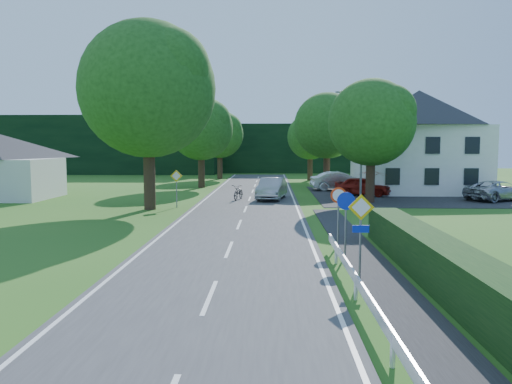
{
  "coord_description": "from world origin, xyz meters",
  "views": [
    {
      "loc": [
        1.63,
        -6.84,
        4.06
      ],
      "look_at": [
        0.83,
        18.7,
        1.62
      ],
      "focal_mm": 35.0,
      "sensor_mm": 36.0,
      "label": 1
    }
  ],
  "objects_px": {
    "streetlight": "(360,139)",
    "motorcycle": "(239,192)",
    "parked_car_red": "(363,186)",
    "moving_car": "(272,189)",
    "parked_car_silver_a": "(340,181)",
    "parked_car_silver_b": "(498,191)",
    "parasol": "(372,183)"
  },
  "relations": [
    {
      "from": "streetlight",
      "to": "parasol",
      "type": "relative_size",
      "value": 3.49
    },
    {
      "from": "streetlight",
      "to": "moving_car",
      "type": "xyz_separation_m",
      "value": [
        -6.42,
        -0.27,
        -3.63
      ]
    },
    {
      "from": "streetlight",
      "to": "parked_car_red",
      "type": "relative_size",
      "value": 1.84
    },
    {
      "from": "streetlight",
      "to": "parked_car_red",
      "type": "xyz_separation_m",
      "value": [
        0.77,
        2.63,
        -3.68
      ]
    },
    {
      "from": "streetlight",
      "to": "motorcycle",
      "type": "height_order",
      "value": "streetlight"
    },
    {
      "from": "parked_car_silver_b",
      "to": "parasol",
      "type": "height_order",
      "value": "parasol"
    },
    {
      "from": "parked_car_silver_b",
      "to": "parasol",
      "type": "bearing_deg",
      "value": 47.56
    },
    {
      "from": "moving_car",
      "to": "motorcycle",
      "type": "distance_m",
      "value": 2.47
    },
    {
      "from": "motorcycle",
      "to": "parked_car_red",
      "type": "xyz_separation_m",
      "value": [
        9.6,
        3.38,
        0.18
      ]
    },
    {
      "from": "parked_car_silver_b",
      "to": "parked_car_red",
      "type": "bearing_deg",
      "value": 43.48
    },
    {
      "from": "moving_car",
      "to": "parked_car_silver_a",
      "type": "relative_size",
      "value": 0.95
    },
    {
      "from": "parasol",
      "to": "streetlight",
      "type": "bearing_deg",
      "value": -126.22
    },
    {
      "from": "motorcycle",
      "to": "parked_car_red",
      "type": "distance_m",
      "value": 10.18
    },
    {
      "from": "moving_car",
      "to": "parked_car_red",
      "type": "bearing_deg",
      "value": 31.0
    },
    {
      "from": "motorcycle",
      "to": "parked_car_silver_a",
      "type": "distance_m",
      "value": 11.41
    },
    {
      "from": "parked_car_red",
      "to": "parked_car_silver_b",
      "type": "relative_size",
      "value": 0.85
    },
    {
      "from": "streetlight",
      "to": "moving_car",
      "type": "bearing_deg",
      "value": -177.59
    },
    {
      "from": "parked_car_silver_b",
      "to": "parked_car_silver_a",
      "type": "bearing_deg",
      "value": 26.59
    },
    {
      "from": "motorcycle",
      "to": "streetlight",
      "type": "bearing_deg",
      "value": 15.92
    },
    {
      "from": "streetlight",
      "to": "parasol",
      "type": "height_order",
      "value": "streetlight"
    },
    {
      "from": "streetlight",
      "to": "parked_car_silver_a",
      "type": "relative_size",
      "value": 1.58
    },
    {
      "from": "parked_car_red",
      "to": "parked_car_silver_a",
      "type": "xyz_separation_m",
      "value": [
        -1.23,
        4.37,
        0.09
      ]
    },
    {
      "from": "parasol",
      "to": "parked_car_silver_b",
      "type": "bearing_deg",
      "value": -14.92
    },
    {
      "from": "streetlight",
      "to": "parked_car_silver_b",
      "type": "height_order",
      "value": "streetlight"
    },
    {
      "from": "moving_car",
      "to": "motorcycle",
      "type": "relative_size",
      "value": 2.26
    },
    {
      "from": "moving_car",
      "to": "motorcycle",
      "type": "height_order",
      "value": "moving_car"
    },
    {
      "from": "moving_car",
      "to": "parked_car_red",
      "type": "distance_m",
      "value": 7.75
    },
    {
      "from": "moving_car",
      "to": "parked_car_silver_a",
      "type": "bearing_deg",
      "value": 59.69
    },
    {
      "from": "parked_car_red",
      "to": "parked_car_silver_a",
      "type": "bearing_deg",
      "value": 39.29
    },
    {
      "from": "moving_car",
      "to": "parked_car_silver_a",
      "type": "distance_m",
      "value": 9.4
    },
    {
      "from": "streetlight",
      "to": "motorcycle",
      "type": "relative_size",
      "value": 3.77
    },
    {
      "from": "streetlight",
      "to": "parked_car_silver_b",
      "type": "xyz_separation_m",
      "value": [
        9.94,
        -0.52,
        -3.71
      ]
    }
  ]
}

